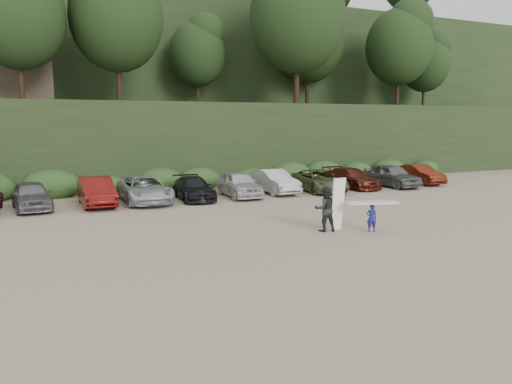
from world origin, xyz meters
name	(u,v)px	position (x,y,z in m)	size (l,w,h in m)	color
ground	(288,231)	(0.00, 0.00, 0.00)	(120.00, 120.00, 0.00)	tan
hillside_backdrop	(124,58)	(-0.26, 35.93, 11.22)	(90.00, 41.50, 28.00)	black
parked_cars	(158,189)	(-3.18, 10.02, 0.76)	(39.87, 6.33, 1.65)	#9A9A9E
child_surfer	(372,211)	(3.15, -1.66, 0.89)	(2.26, 1.20, 1.31)	navy
adult_surfer	(326,208)	(1.44, -0.75, 0.99)	(1.42, 0.91, 2.29)	black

